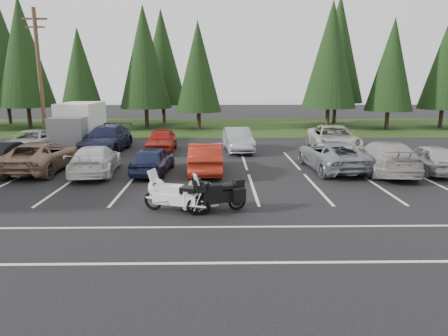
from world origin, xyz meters
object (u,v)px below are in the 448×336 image
at_px(car_near_8, 431,158).
at_px(car_far_1, 106,139).
at_px(car_near_5, 205,158).
at_px(touring_motorcycle, 176,191).
at_px(car_near_6, 332,155).
at_px(car_far_2, 161,140).
at_px(car_near_4, 153,160).
at_px(car_far_3, 238,140).
at_px(car_far_0, 32,141).
at_px(car_far_4, 333,139).
at_px(adventure_motorcycle, 217,192).
at_px(utility_pole, 40,76).
at_px(car_near_2, 41,156).
at_px(car_near_1, 4,156).
at_px(car_near_3, 96,160).
at_px(car_near_7, 385,157).
at_px(box_truck, 77,125).
at_px(cargo_trailer, 198,199).

height_order(car_near_8, car_far_1, car_far_1).
bearing_deg(car_far_1, car_near_5, -39.56).
xyz_separation_m(car_near_5, touring_motorcycle, (-0.83, -6.07, -0.00)).
height_order(car_near_6, car_far_2, car_near_6).
xyz_separation_m(car_near_8, touring_motorcycle, (-11.91, -5.91, 0.04)).
relative_size(car_near_4, car_far_3, 0.90).
xyz_separation_m(car_far_0, car_far_2, (8.14, -0.02, 0.05)).
xyz_separation_m(car_far_0, car_far_4, (19.08, -0.06, 0.13)).
relative_size(car_far_1, touring_motorcycle, 2.09).
distance_m(car_far_3, adventure_motorcycle, 12.31).
height_order(utility_pole, car_near_2, utility_pole).
bearing_deg(car_far_2, car_near_8, -23.90).
relative_size(car_near_8, car_far_1, 0.74).
height_order(car_near_1, car_far_0, car_near_1).
xyz_separation_m(car_far_0, touring_motorcycle, (10.29, -11.98, 0.06)).
xyz_separation_m(car_near_1, car_far_4, (17.95, 5.44, 0.06)).
height_order(car_near_3, touring_motorcycle, touring_motorcycle).
bearing_deg(touring_motorcycle, car_near_2, 155.59).
distance_m(car_near_5, adventure_motorcycle, 6.18).
relative_size(utility_pole, car_far_1, 1.61).
bearing_deg(car_near_3, car_near_7, 174.46).
xyz_separation_m(car_near_1, car_near_3, (4.68, -0.62, -0.07)).
distance_m(utility_pole, car_far_4, 19.58).
bearing_deg(utility_pole, car_near_4, -43.46).
xyz_separation_m(car_near_6, car_far_4, (1.58, 5.32, 0.08)).
relative_size(car_far_2, car_far_4, 0.73).
bearing_deg(car_near_5, car_near_6, -176.92).
bearing_deg(car_near_1, box_truck, -97.75).
bearing_deg(car_far_2, car_far_0, 179.24).
relative_size(car_near_5, car_near_7, 0.83).
relative_size(car_near_3, car_near_8, 1.16).
distance_m(car_far_1, car_far_2, 3.50).
bearing_deg(car_far_3, adventure_motorcycle, -102.04).
distance_m(car_near_1, car_near_3, 4.72).
bearing_deg(car_far_2, car_near_2, -135.08).
bearing_deg(car_near_7, adventure_motorcycle, 40.90).
bearing_deg(car_far_2, cargo_trailer, -76.84).
relative_size(touring_motorcycle, adventure_motorcycle, 1.12).
relative_size(box_truck, car_far_1, 1.00).
height_order(car_near_6, car_far_4, car_far_4).
bearing_deg(car_far_0, car_far_4, -0.44).
bearing_deg(car_far_3, car_far_1, 174.77).
bearing_deg(car_near_1, car_near_6, 178.90).
xyz_separation_m(car_near_7, car_near_8, (2.31, 0.05, -0.08)).
xyz_separation_m(car_far_1, adventure_motorcycle, (7.03, -12.15, -0.09)).
xyz_separation_m(car_far_1, car_far_4, (14.43, -0.15, 0.01)).
bearing_deg(car_near_2, car_near_5, 176.84).
distance_m(car_near_7, touring_motorcycle, 11.25).
bearing_deg(touring_motorcycle, car_near_6, 59.80).
relative_size(car_near_4, car_far_2, 0.92).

